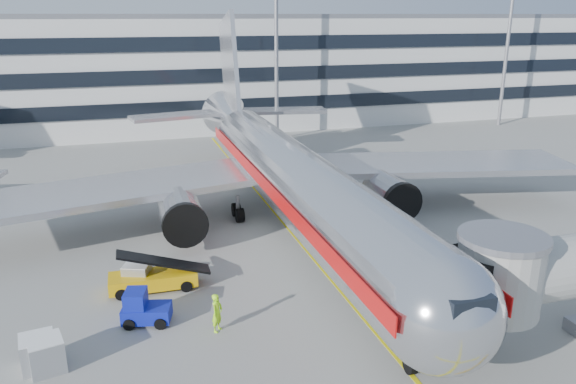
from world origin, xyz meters
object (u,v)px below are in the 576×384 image
object	(u,v)px
ramp_worker	(217,313)
belt_loader	(153,278)
baggage_tug	(143,309)
cargo_container_left	(38,352)
cargo_container_front	(46,355)
cargo_container_right	(138,276)
main_jet	(285,172)

from	to	relation	value
ramp_worker	belt_loader	bearing A→B (deg)	65.05
baggage_tug	belt_loader	bearing A→B (deg)	78.53
cargo_container_left	cargo_container_front	distance (m)	0.50
cargo_container_front	ramp_worker	bearing A→B (deg)	7.36
cargo_container_left	cargo_container_right	distance (m)	8.31
main_jet	cargo_container_front	size ratio (longest dim) A/B	28.51
baggage_tug	ramp_worker	distance (m)	4.05
cargo_container_left	ramp_worker	bearing A→B (deg)	4.82
cargo_container_left	cargo_container_front	xyz separation A→B (m)	(0.38, -0.33, 0.00)
baggage_tug	cargo_container_left	bearing A→B (deg)	-151.51
main_jet	baggage_tug	size ratio (longest dim) A/B	18.56
belt_loader	cargo_container_left	world-z (taller)	belt_loader
ramp_worker	cargo_container_front	bearing A→B (deg)	135.94
main_jet	cargo_container_front	distance (m)	21.76
belt_loader	baggage_tug	xyz separation A→B (m)	(-0.76, -3.73, 0.09)
baggage_tug	cargo_container_right	xyz separation A→B (m)	(-0.09, 4.20, -0.03)
cargo_container_right	ramp_worker	size ratio (longest dim) A/B	0.91
main_jet	cargo_container_right	bearing A→B (deg)	-146.51
main_jet	belt_loader	bearing A→B (deg)	-142.75
cargo_container_front	ramp_worker	size ratio (longest dim) A/B	0.87
main_jet	cargo_container_left	world-z (taller)	main_jet
main_jet	cargo_container_right	size ratio (longest dim) A/B	27.07
cargo_container_front	belt_loader	bearing A→B (deg)	52.03
cargo_container_right	cargo_container_front	bearing A→B (deg)	-121.38
baggage_tug	main_jet	bearing A→B (deg)	46.13
main_jet	belt_loader	distance (m)	13.65
cargo_container_right	main_jet	bearing A→B (deg)	33.49
belt_loader	ramp_worker	world-z (taller)	belt_loader
cargo_container_right	baggage_tug	bearing A→B (deg)	-88.73
cargo_container_left	belt_loader	bearing A→B (deg)	48.64
main_jet	cargo_container_right	distance (m)	14.04
cargo_container_front	cargo_container_right	bearing A→B (deg)	58.62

